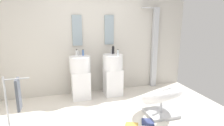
% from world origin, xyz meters
% --- Properties ---
extents(ground_plane, '(4.80, 3.60, 0.04)m').
position_xyz_m(ground_plane, '(0.00, 0.00, -0.02)').
color(ground_plane, silver).
extents(rear_partition, '(4.80, 0.10, 2.60)m').
position_xyz_m(rear_partition, '(0.00, 1.65, 1.30)').
color(rear_partition, beige).
rests_on(rear_partition, ground_plane).
extents(pedestal_sink_left, '(0.47, 0.47, 1.07)m').
position_xyz_m(pedestal_sink_left, '(-0.38, 1.27, 0.52)').
color(pedestal_sink_left, white).
rests_on(pedestal_sink_left, ground_plane).
extents(pedestal_sink_right, '(0.47, 0.47, 1.07)m').
position_xyz_m(pedestal_sink_right, '(0.38, 1.27, 0.52)').
color(pedestal_sink_right, white).
rests_on(pedestal_sink_right, ground_plane).
extents(vanity_mirror_left, '(0.22, 0.03, 0.69)m').
position_xyz_m(vanity_mirror_left, '(-0.38, 1.58, 1.51)').
color(vanity_mirror_left, '#8C9EA8').
extents(vanity_mirror_right, '(0.22, 0.03, 0.69)m').
position_xyz_m(vanity_mirror_right, '(0.38, 1.58, 1.51)').
color(vanity_mirror_right, '#8C9EA8').
extents(shower_column, '(0.49, 0.24, 2.05)m').
position_xyz_m(shower_column, '(1.57, 1.53, 1.08)').
color(shower_column, '#B7BABF').
rests_on(shower_column, ground_plane).
extents(lounge_chair, '(1.05, 1.05, 0.65)m').
position_xyz_m(lounge_chair, '(0.97, 0.04, 0.35)').
color(lounge_chair, '#B7BABF').
rests_on(lounge_chair, ground_plane).
extents(towel_rack, '(0.37, 0.22, 0.95)m').
position_xyz_m(towel_rack, '(-1.50, 0.16, 0.63)').
color(towel_rack, '#B7BABF').
rests_on(towel_rack, ground_plane).
extents(magazine_ochre, '(0.27, 0.26, 0.03)m').
position_xyz_m(magazine_ochre, '(0.27, -0.20, 0.02)').
color(magazine_ochre, gold).
rests_on(magazine_ochre, area_rug).
extents(magazine_navy, '(0.28, 0.28, 0.02)m').
position_xyz_m(magazine_navy, '(0.59, -0.17, 0.02)').
color(magazine_navy, navy).
rests_on(magazine_navy, area_rug).
extents(soap_bottle_white, '(0.05, 0.05, 0.14)m').
position_xyz_m(soap_bottle_white, '(-0.43, 1.41, 1.03)').
color(soap_bottle_white, white).
rests_on(soap_bottle_white, pedestal_sink_left).
extents(soap_bottle_clear, '(0.04, 0.04, 0.15)m').
position_xyz_m(soap_bottle_clear, '(0.45, 1.12, 1.04)').
color(soap_bottle_clear, silver).
rests_on(soap_bottle_clear, pedestal_sink_right).
extents(soap_bottle_blue, '(0.04, 0.04, 0.15)m').
position_xyz_m(soap_bottle_blue, '(-0.29, 1.35, 1.04)').
color(soap_bottle_blue, '#4C72B7').
rests_on(soap_bottle_blue, pedestal_sink_left).
extents(soap_bottle_black, '(0.06, 0.06, 0.18)m').
position_xyz_m(soap_bottle_black, '(0.42, 1.40, 1.05)').
color(soap_bottle_black, black).
rests_on(soap_bottle_black, pedestal_sink_right).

